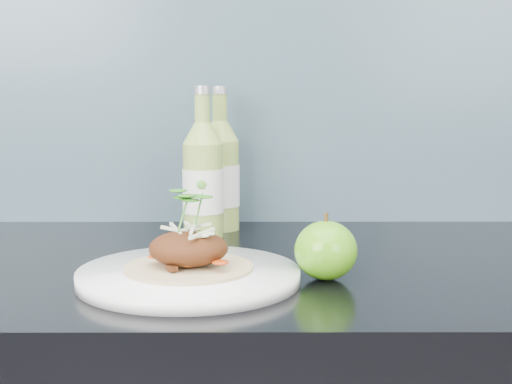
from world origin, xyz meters
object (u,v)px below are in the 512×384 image
green_apple (326,250)px  cider_bottle_left (203,181)px  dinner_plate (189,276)px  cider_bottle_right (220,176)px

green_apple → cider_bottle_left: (-0.16, 0.25, 0.05)m
cider_bottle_left → dinner_plate: bearing=-86.5°
dinner_plate → cider_bottle_left: bearing=90.2°
green_apple → cider_bottle_right: 0.35m
green_apple → cider_bottle_left: bearing=123.1°
cider_bottle_left → cider_bottle_right: (0.02, 0.06, 0.00)m
dinner_plate → cider_bottle_right: cider_bottle_right is taller
green_apple → cider_bottle_left: 0.31m
cider_bottle_left → cider_bottle_right: same height
green_apple → cider_bottle_left: cider_bottle_left is taller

